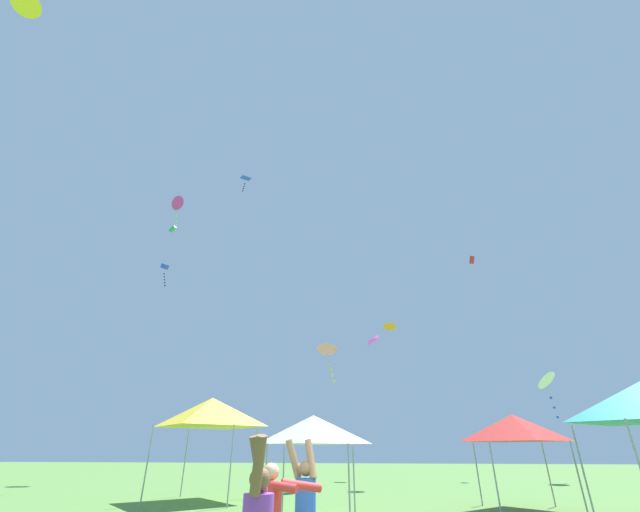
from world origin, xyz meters
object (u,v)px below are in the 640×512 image
(kite_blue_box, at_px, (165,267))
(kite_orange_delta, at_px, (390,326))
(canopy_tent_white, at_px, (313,430))
(kite_magenta_delta, at_px, (177,204))
(kite_pink_delta, at_px, (327,349))
(canopy_tent_red, at_px, (514,428))
(kite_white_delta, at_px, (546,380))
(person_watcher_blue, at_px, (305,506))
(kite_yellow_delta, at_px, (27,4))
(canopy_tent_yellow, at_px, (211,412))
(kite_magenta_diamond, at_px, (372,339))
(kite_blue_diamond, at_px, (246,178))
(kite_green_box, at_px, (173,229))
(kite_red_box, at_px, (472,260))

(kite_blue_box, bearing_deg, kite_orange_delta, 10.92)
(canopy_tent_white, height_order, kite_magenta_delta, kite_magenta_delta)
(canopy_tent_white, bearing_deg, kite_orange_delta, 74.48)
(canopy_tent_white, bearing_deg, kite_pink_delta, 93.66)
(canopy_tent_red, relative_size, kite_white_delta, 0.97)
(person_watcher_blue, xyz_separation_m, kite_yellow_delta, (-14.15, 2.62, 19.76))
(kite_blue_box, bearing_deg, canopy_tent_yellow, -39.46)
(kite_magenta_diamond, relative_size, kite_yellow_delta, 0.81)
(canopy_tent_yellow, distance_m, kite_blue_diamond, 29.08)
(person_watcher_blue, relative_size, kite_pink_delta, 0.86)
(kite_pink_delta, bearing_deg, kite_blue_box, -175.63)
(kite_white_delta, relative_size, kite_green_box, 3.92)
(kite_red_box, bearing_deg, kite_green_box, -170.12)
(kite_pink_delta, xyz_separation_m, kite_blue_diamond, (-9.50, 9.34, 20.20))
(kite_blue_diamond, xyz_separation_m, kite_red_box, (21.72, 2.48, -9.61))
(canopy_tent_white, distance_m, kite_green_box, 29.06)
(kite_blue_box, bearing_deg, kite_pink_delta, 4.37)
(canopy_tent_yellow, bearing_deg, kite_white_delta, 34.72)
(canopy_tent_red, xyz_separation_m, canopy_tent_yellow, (-11.62, 0.92, 0.71))
(kite_green_box, bearing_deg, canopy_tent_yellow, -50.00)
(kite_magenta_diamond, bearing_deg, kite_white_delta, -7.72)
(kite_green_box, height_order, kite_red_box, kite_green_box)
(canopy_tent_red, distance_m, kite_blue_diamond, 34.18)
(person_watcher_blue, distance_m, kite_red_box, 34.11)
(canopy_tent_red, relative_size, kite_blue_box, 1.80)
(person_watcher_blue, bearing_deg, kite_pink_delta, 95.18)
(person_watcher_blue, bearing_deg, kite_blue_box, 128.62)
(kite_red_box, bearing_deg, person_watcher_blue, -111.21)
(kite_blue_box, relative_size, kite_yellow_delta, 1.01)
(kite_magenta_diamond, distance_m, kite_magenta_delta, 18.53)
(canopy_tent_yellow, bearing_deg, canopy_tent_red, -4.54)
(person_watcher_blue, height_order, kite_blue_diamond, kite_blue_diamond)
(kite_yellow_delta, xyz_separation_m, kite_magenta_delta, (0.94, 14.43, -1.86))
(kite_green_box, bearing_deg, kite_magenta_diamond, 3.48)
(canopy_tent_white, relative_size, kite_white_delta, 0.93)
(kite_green_box, bearing_deg, kite_magenta_delta, -59.62)
(canopy_tent_yellow, xyz_separation_m, kite_white_delta, (18.31, 12.69, 2.81))
(kite_magenta_diamond, xyz_separation_m, kite_blue_diamond, (-12.13, 1.22, 17.66))
(kite_green_box, relative_size, kite_orange_delta, 0.76)
(canopy_tent_white, height_order, kite_green_box, kite_green_box)
(canopy_tent_red, distance_m, kite_yellow_delta, 27.90)
(kite_pink_delta, height_order, kite_blue_diamond, kite_blue_diamond)
(canopy_tent_red, distance_m, kite_magenta_delta, 26.53)
(kite_green_box, bearing_deg, kite_yellow_delta, -82.90)
(canopy_tent_yellow, relative_size, kite_white_delta, 1.25)
(person_watcher_blue, xyz_separation_m, kite_blue_box, (-12.09, 15.14, 11.57))
(canopy_tent_red, relative_size, canopy_tent_yellow, 0.78)
(kite_yellow_delta, distance_m, kite_magenta_delta, 14.58)
(person_watcher_blue, xyz_separation_m, kite_blue_diamond, (-10.94, 25.29, 26.25))
(canopy_tent_white, height_order, kite_yellow_delta, kite_yellow_delta)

